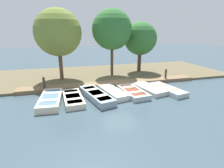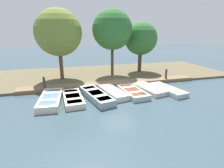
% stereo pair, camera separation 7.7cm
% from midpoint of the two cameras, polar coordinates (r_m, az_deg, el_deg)
% --- Properties ---
extents(ground_plane, '(80.00, 80.00, 0.00)m').
position_cam_midpoint_polar(ground_plane, '(12.67, 2.26, -2.25)').
color(ground_plane, '#384C56').
extents(shore_bank, '(8.00, 24.00, 0.17)m').
position_cam_midpoint_polar(shore_bank, '(17.28, -2.74, 3.30)').
color(shore_bank, brown).
rests_on(shore_bank, ground_plane).
extents(dock_walkway, '(1.04, 14.05, 0.27)m').
position_cam_midpoint_polar(dock_walkway, '(13.93, 0.49, 0.14)').
color(dock_walkway, brown).
rests_on(dock_walkway, ground_plane).
extents(rowboat_0, '(3.31, 1.45, 0.41)m').
position_cam_midpoint_polar(rowboat_0, '(11.22, -19.22, -4.72)').
color(rowboat_0, beige).
rests_on(rowboat_0, ground_plane).
extents(rowboat_1, '(3.00, 1.26, 0.36)m').
position_cam_midpoint_polar(rowboat_1, '(11.10, -12.46, -4.53)').
color(rowboat_1, beige).
rests_on(rowboat_1, ground_plane).
extents(rowboat_2, '(3.67, 1.82, 0.44)m').
position_cam_midpoint_polar(rowboat_2, '(11.21, -5.00, -3.72)').
color(rowboat_2, '#8C9EA8').
rests_on(rowboat_2, ground_plane).
extents(rowboat_3, '(2.98, 1.52, 0.38)m').
position_cam_midpoint_polar(rowboat_3, '(11.82, 0.48, -2.70)').
color(rowboat_3, silver).
rests_on(rowboat_3, ground_plane).
extents(rowboat_4, '(3.01, 1.45, 0.36)m').
position_cam_midpoint_polar(rowboat_4, '(12.02, 6.82, -2.54)').
color(rowboat_4, '#B2BCC1').
rests_on(rowboat_4, ground_plane).
extents(rowboat_5, '(2.97, 1.68, 0.34)m').
position_cam_midpoint_polar(rowboat_5, '(12.87, 12.14, -1.52)').
color(rowboat_5, beige).
rests_on(rowboat_5, ground_plane).
extents(rowboat_6, '(3.12, 1.55, 0.35)m').
position_cam_midpoint_polar(rowboat_6, '(13.02, 17.74, -1.73)').
color(rowboat_6, '#B2BCC1').
rests_on(rowboat_6, ground_plane).
extents(mooring_post_near, '(0.17, 0.17, 1.09)m').
position_cam_midpoint_polar(mooring_post_near, '(13.26, -21.06, -0.02)').
color(mooring_post_near, '#47382D').
rests_on(mooring_post_near, ground_plane).
extents(mooring_post_far, '(0.17, 0.17, 1.09)m').
position_cam_midpoint_polar(mooring_post_far, '(15.57, 17.35, 2.77)').
color(mooring_post_far, '#47382D').
rests_on(mooring_post_far, ground_plane).
extents(park_tree_far_left, '(3.78, 3.78, 5.92)m').
position_cam_midpoint_polar(park_tree_far_left, '(15.24, -16.95, 15.74)').
color(park_tree_far_left, brown).
rests_on(park_tree_far_left, ground_plane).
extents(park_tree_left, '(3.51, 3.51, 6.02)m').
position_cam_midpoint_polar(park_tree_left, '(15.94, 0.23, 17.30)').
color(park_tree_left, '#4C3828').
rests_on(park_tree_left, ground_plane).
extents(park_tree_center, '(3.18, 3.18, 5.03)m').
position_cam_midpoint_polar(park_tree_center, '(17.79, 9.49, 14.37)').
color(park_tree_center, '#4C3828').
rests_on(park_tree_center, ground_plane).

